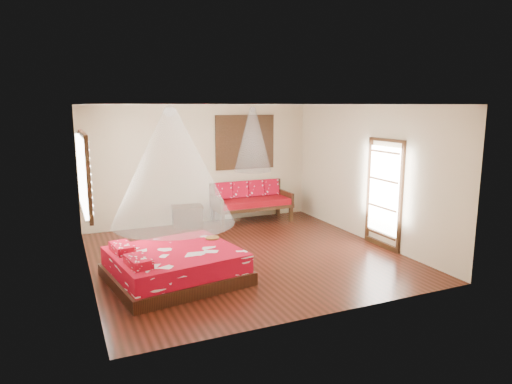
# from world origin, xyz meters

# --- Properties ---
(room) EXTENTS (5.54, 5.54, 2.84)m
(room) POSITION_xyz_m (0.00, 0.00, 1.40)
(room) COLOR black
(room) RESTS_ON ground
(bed) EXTENTS (2.27, 2.11, 0.63)m
(bed) POSITION_xyz_m (-1.52, -0.71, 0.25)
(bed) COLOR black
(bed) RESTS_ON floor
(daybed) EXTENTS (1.89, 0.84, 0.97)m
(daybed) POSITION_xyz_m (1.13, 2.39, 0.52)
(daybed) COLOR black
(daybed) RESTS_ON floor
(storage_chest) EXTENTS (0.77, 0.61, 0.49)m
(storage_chest) POSITION_xyz_m (-0.44, 2.45, 0.25)
(storage_chest) COLOR black
(storage_chest) RESTS_ON floor
(shutter_panel) EXTENTS (1.52, 0.06, 1.32)m
(shutter_panel) POSITION_xyz_m (1.13, 2.72, 1.90)
(shutter_panel) COLOR black
(shutter_panel) RESTS_ON wall_back
(window_left) EXTENTS (0.10, 1.74, 1.34)m
(window_left) POSITION_xyz_m (-2.71, 0.20, 1.70)
(window_left) COLOR black
(window_left) RESTS_ON wall_left
(glazed_door) EXTENTS (0.08, 1.02, 2.16)m
(glazed_door) POSITION_xyz_m (2.72, -0.60, 1.07)
(glazed_door) COLOR black
(glazed_door) RESTS_ON floor
(wine_tray) EXTENTS (0.24, 0.24, 0.19)m
(wine_tray) POSITION_xyz_m (-0.74, -0.33, 0.55)
(wine_tray) COLOR brown
(wine_tray) RESTS_ON bed
(mosquito_net_main) EXTENTS (1.92, 1.92, 1.80)m
(mosquito_net_main) POSITION_xyz_m (-1.50, -0.71, 1.85)
(mosquito_net_main) COLOR white
(mosquito_net_main) RESTS_ON ceiling
(mosquito_net_daybed) EXTENTS (0.89, 0.89, 1.50)m
(mosquito_net_daybed) POSITION_xyz_m (1.13, 2.25, 2.00)
(mosquito_net_daybed) COLOR white
(mosquito_net_daybed) RESTS_ON ceiling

